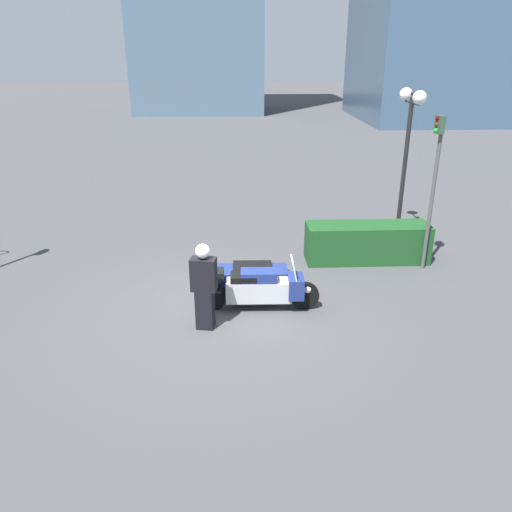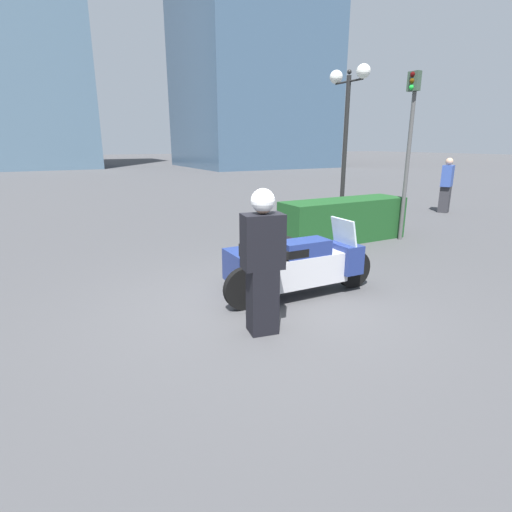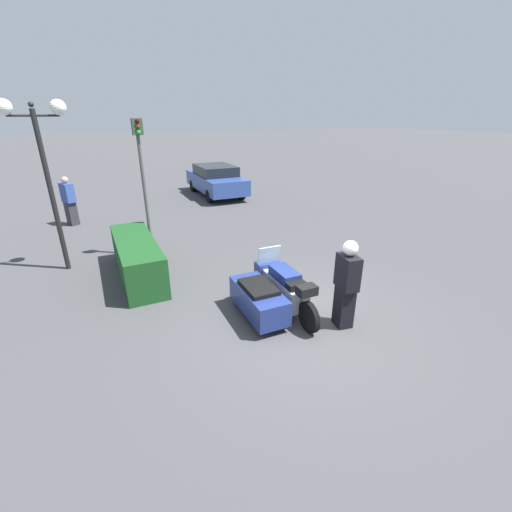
% 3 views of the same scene
% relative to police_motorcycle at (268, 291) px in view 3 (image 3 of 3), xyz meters
% --- Properties ---
extents(ground_plane, '(160.00, 160.00, 0.00)m').
position_rel_police_motorcycle_xyz_m(ground_plane, '(-0.77, -0.49, -0.45)').
color(ground_plane, '#424244').
extents(police_motorcycle, '(2.53, 1.29, 1.14)m').
position_rel_police_motorcycle_xyz_m(police_motorcycle, '(0.00, 0.00, 0.00)').
color(police_motorcycle, black).
rests_on(police_motorcycle, ground).
extents(officer_rider, '(0.52, 0.37, 1.75)m').
position_rel_police_motorcycle_xyz_m(officer_rider, '(-1.12, -1.06, 0.47)').
color(officer_rider, black).
rests_on(officer_rider, ground).
extents(hedge_bush_curbside, '(3.12, 0.90, 0.98)m').
position_rel_police_motorcycle_xyz_m(hedge_bush_curbside, '(2.88, 2.16, 0.04)').
color(hedge_bush_curbside, '#19471E').
rests_on(hedge_bush_curbside, ground).
extents(twin_lamp_post, '(0.35, 1.40, 4.14)m').
position_rel_police_motorcycle_xyz_m(twin_lamp_post, '(4.20, 3.80, 2.75)').
color(twin_lamp_post, black).
rests_on(twin_lamp_post, ground).
extents(traffic_light_near, '(0.23, 0.27, 3.72)m').
position_rel_police_motorcycle_xyz_m(traffic_light_near, '(4.16, 1.60, 1.97)').
color(traffic_light_near, '#4C4C4C').
rests_on(traffic_light_near, ground).
extents(parked_car_background, '(4.51, 1.87, 1.48)m').
position_rel_police_motorcycle_xyz_m(parked_car_background, '(10.91, -2.82, 0.33)').
color(parked_car_background, '#2D478C').
rests_on(parked_car_background, ground).
extents(pedestrian_bystander, '(0.58, 0.50, 1.77)m').
position_rel_police_motorcycle_xyz_m(pedestrian_bystander, '(8.50, 3.68, 0.44)').
color(pedestrian_bystander, '#2D2D33').
rests_on(pedestrian_bystander, ground).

